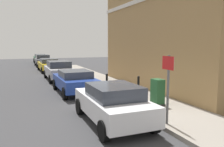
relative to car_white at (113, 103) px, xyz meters
name	(u,v)px	position (x,y,z in m)	size (l,w,h in m)	color
ground	(119,112)	(0.73, 1.04, -0.74)	(80.00, 80.00, 0.00)	#38383A
sidewalk	(108,84)	(2.58, 7.04, -0.67)	(2.70, 30.00, 0.15)	gray
corner_building	(193,13)	(7.68, 4.78, 4.10)	(7.60, 11.47, 9.69)	#9E7A4C
car_white	(113,103)	(0.00, 0.00, 0.00)	(1.89, 3.92, 1.41)	silver
car_blue	(75,81)	(-0.09, 5.54, -0.03)	(2.03, 4.08, 1.33)	navy
car_silver	(59,70)	(-0.12, 10.89, 0.05)	(2.00, 4.22, 1.51)	#B7B7BC
car_yellow	(49,65)	(-0.18, 17.19, -0.02)	(2.00, 4.52, 1.35)	gold
car_grey	(43,60)	(-0.16, 23.55, 0.03)	(1.93, 4.10, 1.49)	slate
car_green	(40,58)	(-0.01, 29.38, -0.02)	(1.84, 4.00, 1.36)	#195933
utility_cabinet	(157,93)	(2.54, 0.99, -0.06)	(0.46, 0.61, 1.15)	#1E4C28
bollard_near_cabinet	(138,85)	(2.64, 2.89, -0.04)	(0.14, 0.14, 1.04)	black
bollard_far_kerb	(107,82)	(1.48, 4.42, -0.04)	(0.14, 0.14, 1.04)	black
street_sign	(168,79)	(1.48, -1.17, 0.92)	(0.08, 0.60, 2.30)	#59595B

